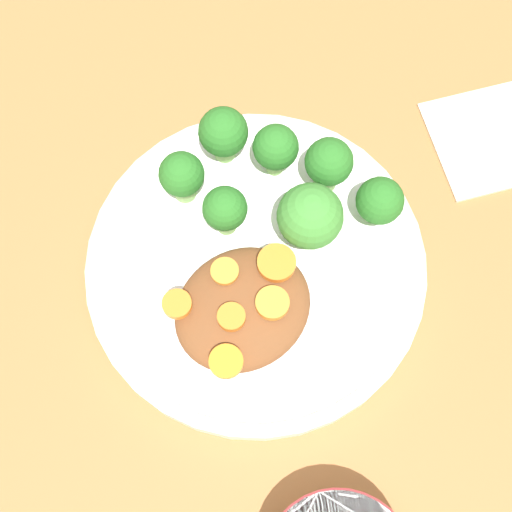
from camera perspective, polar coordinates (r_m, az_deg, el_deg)
ground_plane at (r=0.54m, az=-0.00°, el=-1.23°), size 4.00×4.00×0.00m
plate at (r=0.53m, az=-0.00°, el=-0.79°), size 0.25×0.25×0.02m
stew_mound at (r=0.50m, az=-1.07°, el=-4.23°), size 0.10×0.09×0.03m
broccoli_floret_0 at (r=0.50m, az=4.34°, el=3.11°), size 0.05×0.05×0.06m
broccoli_floret_1 at (r=0.52m, az=-5.95°, el=6.38°), size 0.03×0.03×0.05m
broccoli_floret_2 at (r=0.51m, az=-2.18°, el=3.91°), size 0.03×0.03×0.05m
broccoli_floret_3 at (r=0.53m, az=1.58°, el=8.59°), size 0.03×0.03×0.05m
broccoli_floret_4 at (r=0.52m, az=5.83°, el=7.34°), size 0.04×0.04×0.05m
broccoli_floret_5 at (r=0.52m, az=9.86°, el=4.32°), size 0.04×0.04×0.05m
broccoli_floret_6 at (r=0.54m, az=-2.62°, el=9.77°), size 0.04×0.04×0.05m
carrot_slice_0 at (r=0.49m, az=1.32°, el=-3.78°), size 0.02×0.02×0.01m
carrot_slice_1 at (r=0.48m, az=-2.41°, el=-8.43°), size 0.02×0.02×0.01m
carrot_slice_2 at (r=0.49m, az=-2.48°, el=-1.28°), size 0.02×0.02×0.00m
carrot_slice_3 at (r=0.49m, az=-6.13°, el=-4.13°), size 0.02×0.02×0.01m
carrot_slice_4 at (r=0.48m, az=-1.98°, el=-4.89°), size 0.02×0.02×0.01m
carrot_slice_5 at (r=0.49m, az=1.65°, el=-0.56°), size 0.03×0.03×0.01m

